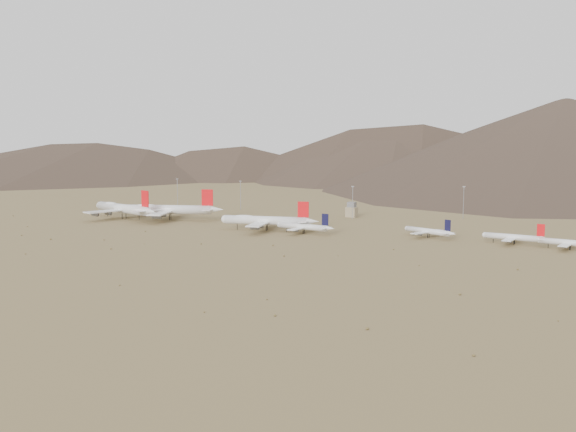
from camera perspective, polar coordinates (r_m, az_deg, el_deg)
The scene contains 15 objects.
ground at distance 420.23m, azimuth -4.03°, elevation -1.62°, with size 3000.00×3000.00×0.00m, color #97814E.
mountain_ridge at distance 1278.66m, azimuth 17.22°, elevation 10.46°, with size 4400.00×1000.00×300.00m.
widebody_west at distance 515.92m, azimuth -14.44°, elevation 0.66°, with size 77.50×61.51×23.77m.
widebody_centre at distance 500.24m, azimuth -10.55°, elevation 0.58°, with size 77.34×61.63×23.93m.
widebody_east at distance 434.50m, azimuth -1.99°, elevation -0.39°, with size 67.86×53.28×20.44m.
narrowbody_a at distance 420.73m, azimuth 1.47°, elevation -0.97°, with size 42.61×30.64×14.05m.
narrowbody_b at distance 412.92m, azimuth 12.42°, elevation -1.33°, with size 36.40×27.34×12.70m.
narrowbody_c at distance 400.37m, azimuth 19.53°, elevation -1.80°, with size 39.72×28.74×13.13m.
narrowbody_d at distance 391.89m, azimuth 23.84°, elevation -2.20°, with size 37.70×27.43×12.50m.
control_tower at distance 514.28m, azimuth 5.68°, elevation 0.50°, with size 8.00×8.00×12.00m.
mast_far_west at distance 604.93m, azimuth -9.80°, elevation 2.22°, with size 2.00×0.60×25.70m.
mast_west at distance 565.58m, azimuth -4.24°, elevation 1.99°, with size 2.00×0.60×25.70m.
mast_centre at distance 501.47m, azimuth 5.76°, elevation 1.36°, with size 2.00×0.60×25.70m.
mast_east at distance 515.38m, azimuth 15.34°, elevation 1.30°, with size 2.00×0.60×25.70m.
desert_scrub at distance 343.41m, azimuth -11.68°, elevation -3.58°, with size 449.66×180.28×0.90m.
Camera 1 is at (211.53, -357.92, 61.23)m, focal length 40.00 mm.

